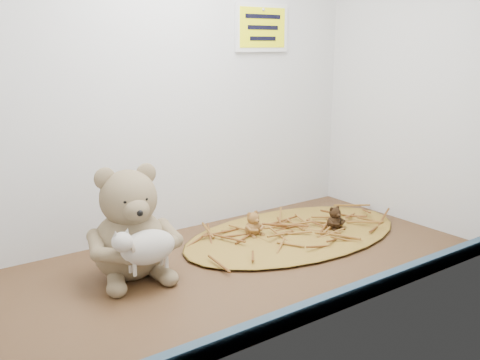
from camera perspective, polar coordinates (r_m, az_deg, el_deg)
alcove_shell at (r=124.14cm, az=-2.97°, el=11.79°), size 120.40×60.20×90.40cm
front_rail at (r=106.16cm, az=8.76°, el=-13.10°), size 119.28×2.20×3.60cm
straw_bed at (r=146.37cm, az=5.78°, el=-5.66°), size 66.16×38.42×1.28cm
main_teddy at (r=119.73cm, az=-11.77°, el=-4.40°), size 23.04×24.01×25.24cm
toy_lamb at (r=112.98cm, az=-9.79°, el=-7.07°), size 15.68×9.57×10.13cm
mini_teddy_tan at (r=141.98cm, az=1.37°, el=-4.53°), size 5.86×6.13×6.65cm
mini_teddy_brown at (r=149.05cm, az=10.05°, el=-3.88°), size 5.48×5.75×6.43cm
wall_sign at (r=158.13cm, az=2.33°, el=15.94°), size 16.00×1.20×11.00cm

